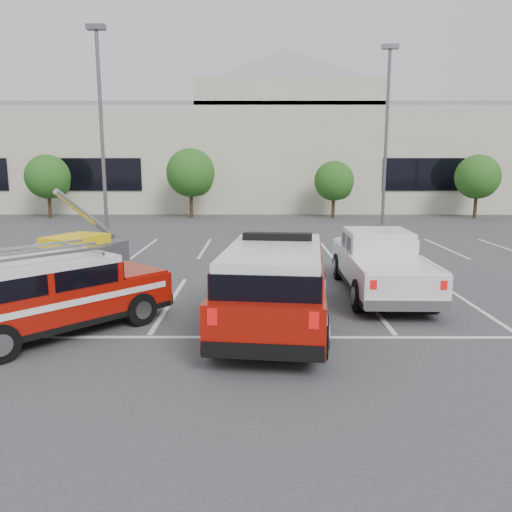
{
  "coord_description": "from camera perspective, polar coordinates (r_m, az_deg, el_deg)",
  "views": [
    {
      "loc": [
        -0.33,
        -13.16,
        3.68
      ],
      "look_at": [
        -0.37,
        1.24,
        1.05
      ],
      "focal_mm": 35.0,
      "sensor_mm": 36.0,
      "label": 1
    }
  ],
  "objects": [
    {
      "name": "white_pickup",
      "position": [
        14.87,
        13.97,
        -1.47
      ],
      "size": [
        2.14,
        5.88,
        1.79
      ],
      "rotation": [
        0.0,
        0.0,
        -0.02
      ],
      "color": "silver",
      "rests_on": "ground"
    },
    {
      "name": "tree_mid_right",
      "position": [
        35.64,
        9.02,
        8.33
      ],
      "size": [
        2.77,
        2.77,
        3.99
      ],
      "color": "#3F2B19",
      "rests_on": "ground"
    },
    {
      "name": "tree_left",
      "position": [
        38.12,
        -22.55,
        8.2
      ],
      "size": [
        3.07,
        3.07,
        4.42
      ],
      "color": "#3F2B19",
      "rests_on": "ground"
    },
    {
      "name": "ground",
      "position": [
        13.67,
        1.56,
        -5.27
      ],
      "size": [
        120.0,
        120.0,
        0.0
      ],
      "primitive_type": "plane",
      "color": "#373739",
      "rests_on": "ground"
    },
    {
      "name": "utility_rig",
      "position": [
        18.35,
        -20.26,
        -0.01
      ],
      "size": [
        3.95,
        3.76,
        2.94
      ],
      "rotation": [
        0.0,
        0.0,
        -0.43
      ],
      "color": "#59595E",
      "rests_on": "ground"
    },
    {
      "name": "convention_building",
      "position": [
        45.04,
        0.85,
        11.66
      ],
      "size": [
        60.0,
        16.99,
        13.2
      ],
      "color": "beige",
      "rests_on": "ground"
    },
    {
      "name": "light_pole_mid",
      "position": [
        30.11,
        14.65,
        12.89
      ],
      "size": [
        0.9,
        0.6,
        10.24
      ],
      "color": "#59595E",
      "rests_on": "ground"
    },
    {
      "name": "ladder_suv",
      "position": [
        11.84,
        -22.35,
        -4.67
      ],
      "size": [
        4.73,
        4.9,
        1.93
      ],
      "rotation": [
        0.0,
        0.0,
        -0.74
      ],
      "color": "maroon",
      "rests_on": "ground"
    },
    {
      "name": "stall_markings",
      "position": [
        18.04,
        1.22,
        -1.41
      ],
      "size": [
        23.0,
        15.0,
        0.01
      ],
      "primitive_type": "cube",
      "color": "silver",
      "rests_on": "ground"
    },
    {
      "name": "tree_right",
      "position": [
        38.45,
        24.08,
        8.1
      ],
      "size": [
        3.07,
        3.07,
        4.42
      ],
      "color": "#3F2B19",
      "rests_on": "ground"
    },
    {
      "name": "fire_chief_suv",
      "position": [
        11.43,
        2.23,
        -3.92
      ],
      "size": [
        2.85,
        6.23,
        2.12
      ],
      "rotation": [
        0.0,
        0.0,
        -0.11
      ],
      "color": "maroon",
      "rests_on": "ground"
    },
    {
      "name": "light_pole_left",
      "position": [
        26.35,
        -17.21,
        13.17
      ],
      "size": [
        0.9,
        0.6,
        10.24
      ],
      "color": "#59595E",
      "rests_on": "ground"
    },
    {
      "name": "tree_mid_left",
      "position": [
        35.51,
        -7.32,
        9.23
      ],
      "size": [
        3.37,
        3.37,
        4.85
      ],
      "color": "#3F2B19",
      "rests_on": "ground"
    }
  ]
}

